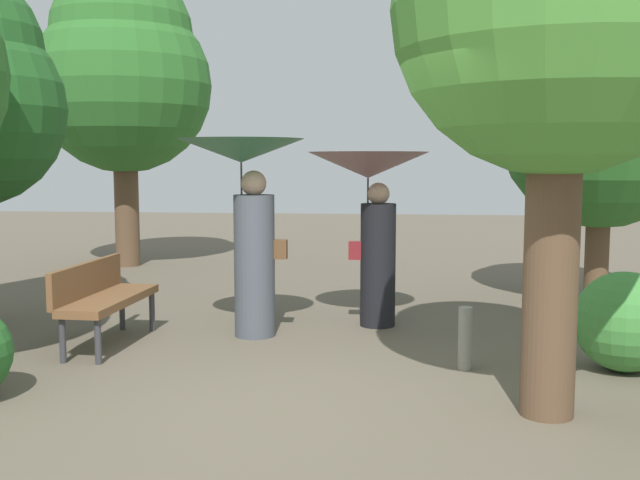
% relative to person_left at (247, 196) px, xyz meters
% --- Properties ---
extents(ground_plane, '(40.00, 40.00, 0.00)m').
position_rel_person_left_xyz_m(ground_plane, '(0.71, -2.10, -1.47)').
color(ground_plane, brown).
extents(person_left, '(1.30, 1.30, 2.06)m').
position_rel_person_left_xyz_m(person_left, '(0.00, 0.00, 0.00)').
color(person_left, '#474C56').
rests_on(person_left, ground).
extents(person_right, '(1.33, 1.33, 1.93)m').
position_rel_person_left_xyz_m(person_right, '(1.26, 0.62, -0.01)').
color(person_right, black).
rests_on(person_right, ground).
extents(park_bench, '(0.54, 1.51, 0.83)m').
position_rel_person_left_xyz_m(park_bench, '(-1.35, -0.56, -0.96)').
color(park_bench, '#38383D').
rests_on(park_bench, ground).
extents(tree_near_left, '(2.99, 2.99, 5.15)m').
position_rel_person_left_xyz_m(tree_near_left, '(-3.16, 4.90, 1.91)').
color(tree_near_left, brown).
rests_on(tree_near_left, ground).
extents(tree_near_right, '(2.54, 2.54, 3.87)m').
position_rel_person_left_xyz_m(tree_near_right, '(4.10, 2.23, 0.97)').
color(tree_near_right, brown).
rests_on(tree_near_right, ground).
extents(bush_path_right, '(0.88, 0.88, 0.88)m').
position_rel_person_left_xyz_m(bush_path_right, '(3.54, -0.94, -1.03)').
color(bush_path_right, '#428C3D').
rests_on(bush_path_right, ground).
extents(path_marker_post, '(0.12, 0.12, 0.56)m').
position_rel_person_left_xyz_m(path_marker_post, '(2.16, -1.04, -1.19)').
color(path_marker_post, gray).
rests_on(path_marker_post, ground).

